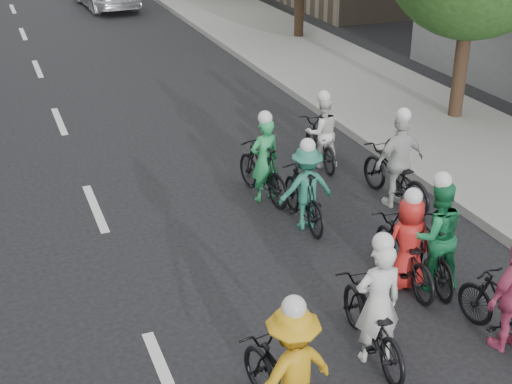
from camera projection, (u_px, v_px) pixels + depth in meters
ground at (167, 381)px, 8.56m from camera, size 120.00×120.00×0.00m
sidewalk_right at (356, 83)px, 19.59m from camera, size 4.00×80.00×0.15m
curb_right at (291, 91)px, 18.94m from camera, size 0.18×80.00×0.18m
cyclist_0 at (373, 316)px, 8.77m from camera, size 0.81×1.86×1.78m
cyclist_1 at (433, 243)px, 10.23m from camera, size 0.91×1.73×1.82m
cyclist_2 at (290, 380)px, 7.62m from camera, size 1.11×1.89×1.73m
cyclist_3 at (509, 304)px, 8.96m from camera, size 0.95×1.62×1.68m
cyclist_4 at (405, 250)px, 10.31m from camera, size 0.78×1.86×1.57m
cyclist_5 at (263, 168)px, 12.91m from camera, size 0.74×1.81×1.71m
cyclist_6 at (321, 139)px, 14.35m from camera, size 0.80×1.79×1.60m
cyclist_7 at (305, 192)px, 11.94m from camera, size 0.96×1.74×1.60m
cyclist_8 at (397, 171)px, 12.70m from camera, size 1.02×2.01×1.84m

